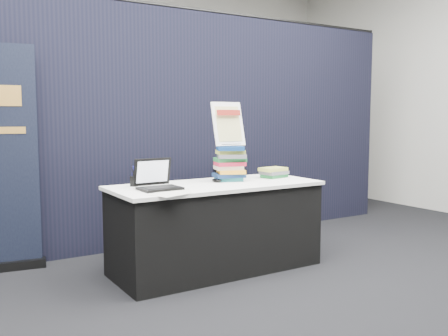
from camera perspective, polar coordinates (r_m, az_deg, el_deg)
floor at (r=3.98m, az=3.30°, el=-13.48°), size 8.00×8.00×0.00m
wall_back at (r=7.40m, az=-15.00°, el=9.08°), size 8.00×0.02×3.50m
drape_partition at (r=5.14m, az=-6.98°, el=4.55°), size 6.00×0.08×2.40m
display_table at (r=4.32m, az=-0.91°, el=-6.71°), size 1.80×0.75×0.75m
laptop at (r=3.95m, az=-7.59°, el=-1.60°), size 0.32×0.26×0.24m
mouse at (r=4.33m, az=-0.82°, el=-1.42°), size 0.09×0.12×0.03m
brochure_left at (r=3.98m, az=-8.13°, el=-2.35°), size 0.32×0.25×0.00m
brochure_mid at (r=3.85m, az=-5.90°, el=-2.62°), size 0.33×0.28×0.00m
brochure_right at (r=3.70m, az=-6.14°, el=-2.97°), size 0.32×0.28×0.00m
pen_cup at (r=4.15m, az=-10.26°, el=-1.50°), size 0.07×0.07×0.08m
book_stack_tall at (r=4.41m, az=0.69°, el=0.50°), size 0.30×0.27×0.31m
book_stack_short at (r=4.68m, az=5.65°, el=-0.51°), size 0.25×0.21×0.09m
info_sign at (r=4.42m, az=0.48°, el=5.01°), size 0.30×0.15×0.40m
stacking_chair at (r=5.41m, az=1.39°, el=-3.25°), size 0.38×0.39×0.82m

